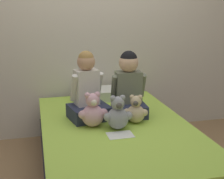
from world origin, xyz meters
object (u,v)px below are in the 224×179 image
bed (116,150)px  child_on_right (129,87)px  teddy_bear_held_by_right_child (136,111)px  sign_card (120,135)px  teddy_bear_held_by_left_child (93,112)px  child_on_left (88,92)px  teddy_bear_between_children (118,115)px  pillow_at_headboard (98,94)px

bed → child_on_right: size_ratio=3.28×
teddy_bear_held_by_right_child → sign_card: bearing=-110.4°
teddy_bear_held_by_left_child → child_on_left: bearing=88.6°
teddy_bear_between_children → pillow_at_headboard: 0.91m
child_on_left → teddy_bear_between_children: child_on_left is taller
bed → teddy_bear_held_by_right_child: bearing=2.7°
teddy_bear_held_by_left_child → teddy_bear_between_children: teddy_bear_held_by_left_child is taller
child_on_left → pillow_at_headboard: bearing=58.0°
teddy_bear_held_by_right_child → pillow_at_headboard: teddy_bear_held_by_right_child is taller
pillow_at_headboard → teddy_bear_held_by_left_child: bearing=-104.5°
child_on_right → pillow_at_headboard: bearing=111.1°
child_on_left → child_on_right: bearing=-10.9°
teddy_bear_held_by_left_child → teddy_bear_held_by_right_child: size_ratio=1.19×
child_on_left → sign_card: child_on_left is taller
teddy_bear_held_by_right_child → sign_card: 0.34m
teddy_bear_held_by_right_child → pillow_at_headboard: 0.83m
teddy_bear_held_by_right_child → teddy_bear_held_by_left_child: bearing=-160.2°
bed → child_on_right: (0.18, 0.24, 0.52)m
child_on_right → sign_card: 0.59m
bed → pillow_at_headboard: 0.87m
teddy_bear_between_children → sign_card: 0.19m
child_on_right → teddy_bear_held_by_right_child: size_ratio=2.37×
bed → sign_card: (-0.03, -0.23, 0.25)m
bed → child_on_left: child_on_left is taller
sign_card → pillow_at_headboard: bearing=88.4°
teddy_bear_held_by_left_child → sign_card: size_ratio=1.47×
child_on_right → teddy_bear_between_children: child_on_right is taller
bed → teddy_bear_between_children: 0.38m
child_on_left → teddy_bear_held_by_left_child: child_on_left is taller
teddy_bear_held_by_left_child → bed: bearing=-6.9°
teddy_bear_held_by_right_child → teddy_bear_between_children: bearing=-131.9°
teddy_bear_held_by_right_child → child_on_left: bearing=170.9°
bed → child_on_left: bearing=132.3°
child_on_left → pillow_at_headboard: (0.21, 0.58, -0.20)m
child_on_left → child_on_right: child_on_left is taller
teddy_bear_held_by_left_child → sign_card: teddy_bear_held_by_left_child is taller
teddy_bear_between_children → sign_card: size_ratio=1.41×
child_on_right → pillow_at_headboard: 0.64m
teddy_bear_between_children → pillow_at_headboard: size_ratio=0.52×
child_on_left → child_on_right: 0.40m
bed → teddy_bear_between_children: (-0.01, -0.09, 0.37)m
child_on_right → sign_card: size_ratio=2.92×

